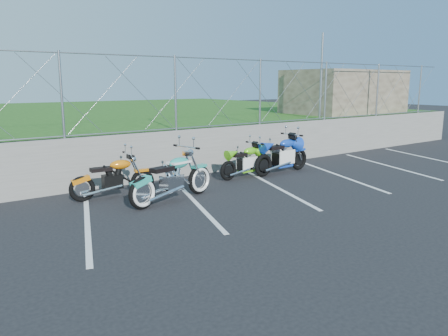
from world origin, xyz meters
TOP-DOWN VIEW (x-y plane):
  - ground at (0.00, 0.00)m, footprint 90.00×90.00m
  - retaining_wall at (0.00, 3.50)m, footprint 30.00×0.22m
  - grass_field at (0.00, 13.50)m, footprint 30.00×20.00m
  - stone_building at (10.50, 5.50)m, footprint 5.00×3.00m
  - chain_link_fence at (0.00, 3.50)m, footprint 28.00×0.03m
  - sign_pole at (7.20, 3.90)m, footprint 0.08×0.08m
  - parking_lines at (1.20, 1.00)m, footprint 18.29×4.31m
  - cruiser_turquoise at (-0.34, 1.33)m, footprint 2.34×0.80m
  - naked_orange at (-1.28, 2.39)m, footprint 1.98×0.67m
  - sportbike_green at (2.52, 2.31)m, footprint 1.81×0.65m
  - sportbike_blue at (3.73, 2.15)m, footprint 2.15×0.76m

SIDE VIEW (x-z plane):
  - ground at x=0.00m, z-range 0.00..0.00m
  - parking_lines at x=1.20m, z-range 0.00..0.01m
  - sportbike_green at x=2.52m, z-range -0.06..0.87m
  - naked_orange at x=-1.28m, z-range -0.07..0.91m
  - cruiser_turquoise at x=-0.34m, z-range -0.12..1.06m
  - sportbike_blue at x=3.73m, z-range -0.08..1.03m
  - retaining_wall at x=0.00m, z-range 0.00..1.30m
  - grass_field at x=0.00m, z-range 0.00..1.30m
  - stone_building at x=10.50m, z-range 1.30..3.10m
  - chain_link_fence at x=0.00m, z-range 1.30..3.30m
  - sign_pole at x=7.20m, z-range 1.30..4.30m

